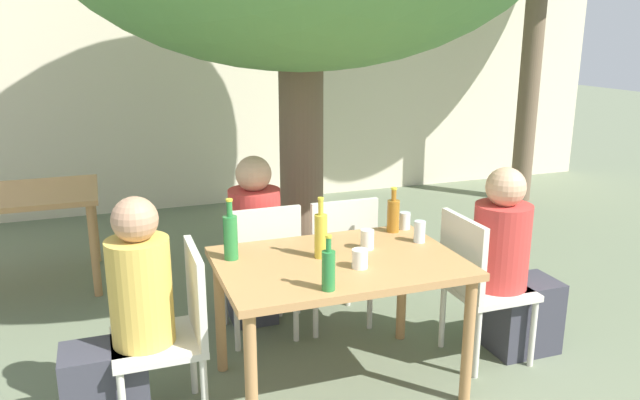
# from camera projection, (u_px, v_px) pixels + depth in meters

# --- Properties ---
(ground_plane) EXTENTS (30.00, 30.00, 0.00)m
(ground_plane) POSITION_uv_depth(u_px,v_px,m) (338.00, 384.00, 3.50)
(ground_plane) COLOR #667056
(cafe_building_wall) EXTENTS (10.00, 0.08, 2.80)m
(cafe_building_wall) POSITION_uv_depth(u_px,v_px,m) (206.00, 79.00, 6.76)
(cafe_building_wall) COLOR beige
(cafe_building_wall) RESTS_ON ground_plane
(dining_table_front) EXTENTS (1.28, 0.88, 0.75)m
(dining_table_front) POSITION_uv_depth(u_px,v_px,m) (339.00, 275.00, 3.33)
(dining_table_front) COLOR #B27F4C
(dining_table_front) RESTS_ON ground_plane
(dining_table_back) EXTENTS (1.30, 0.87, 0.75)m
(dining_table_back) POSITION_uv_depth(u_px,v_px,m) (7.00, 205.00, 4.65)
(dining_table_back) COLOR #B27F4C
(dining_table_back) RESTS_ON ground_plane
(patio_chair_0) EXTENTS (0.44, 0.44, 0.90)m
(patio_chair_0) POSITION_uv_depth(u_px,v_px,m) (175.00, 326.00, 3.09)
(patio_chair_0) COLOR beige
(patio_chair_0) RESTS_ON ground_plane
(patio_chair_1) EXTENTS (0.44, 0.44, 0.90)m
(patio_chair_1) POSITION_uv_depth(u_px,v_px,m) (477.00, 280.00, 3.65)
(patio_chair_1) COLOR beige
(patio_chair_1) RESTS_ON ground_plane
(patio_chair_2) EXTENTS (0.44, 0.44, 0.90)m
(patio_chair_2) POSITION_uv_depth(u_px,v_px,m) (262.00, 264.00, 3.90)
(patio_chair_2) COLOR beige
(patio_chair_2) RESTS_ON ground_plane
(patio_chair_3) EXTENTS (0.44, 0.44, 0.90)m
(patio_chair_3) POSITION_uv_depth(u_px,v_px,m) (338.00, 254.00, 4.06)
(patio_chair_3) COLOR beige
(patio_chair_3) RESTS_ON ground_plane
(person_seated_0) EXTENTS (0.55, 0.30, 1.19)m
(person_seated_0) POSITION_uv_depth(u_px,v_px,m) (124.00, 331.00, 3.01)
(person_seated_0) COLOR #383842
(person_seated_0) RESTS_ON ground_plane
(person_seated_1) EXTENTS (0.57, 0.33, 1.17)m
(person_seated_1) POSITION_uv_depth(u_px,v_px,m) (511.00, 272.00, 3.72)
(person_seated_1) COLOR #383842
(person_seated_1) RESTS_ON ground_plane
(person_seated_2) EXTENTS (0.33, 0.57, 1.17)m
(person_seated_2) POSITION_uv_depth(u_px,v_px,m) (253.00, 250.00, 4.11)
(person_seated_2) COLOR #383842
(person_seated_2) RESTS_ON ground_plane
(amber_bottle_0) EXTENTS (0.07, 0.07, 0.27)m
(amber_bottle_0) POSITION_uv_depth(u_px,v_px,m) (393.00, 215.00, 3.73)
(amber_bottle_0) COLOR #9E661E
(amber_bottle_0) RESTS_ON dining_table_front
(green_bottle_1) EXTENTS (0.06, 0.06, 0.27)m
(green_bottle_1) POSITION_uv_depth(u_px,v_px,m) (328.00, 269.00, 2.90)
(green_bottle_1) COLOR #287A38
(green_bottle_1) RESTS_ON dining_table_front
(oil_cruet_2) EXTENTS (0.07, 0.07, 0.33)m
(oil_cruet_2) POSITION_uv_depth(u_px,v_px,m) (321.00, 234.00, 3.30)
(oil_cruet_2) COLOR gold
(oil_cruet_2) RESTS_ON dining_table_front
(green_bottle_3) EXTENTS (0.08, 0.08, 0.33)m
(green_bottle_3) POSITION_uv_depth(u_px,v_px,m) (231.00, 236.00, 3.28)
(green_bottle_3) COLOR #287A38
(green_bottle_3) RESTS_ON dining_table_front
(drinking_glass_0) EXTENTS (0.08, 0.08, 0.11)m
(drinking_glass_0) POSITION_uv_depth(u_px,v_px,m) (367.00, 239.00, 3.45)
(drinking_glass_0) COLOR silver
(drinking_glass_0) RESTS_ON dining_table_front
(drinking_glass_1) EXTENTS (0.07, 0.07, 0.10)m
(drinking_glass_1) POSITION_uv_depth(u_px,v_px,m) (405.00, 221.00, 3.80)
(drinking_glass_1) COLOR silver
(drinking_glass_1) RESTS_ON dining_table_front
(drinking_glass_2) EXTENTS (0.08, 0.08, 0.10)m
(drinking_glass_2) POSITION_uv_depth(u_px,v_px,m) (360.00, 259.00, 3.18)
(drinking_glass_2) COLOR silver
(drinking_glass_2) RESTS_ON dining_table_front
(drinking_glass_3) EXTENTS (0.07, 0.07, 0.12)m
(drinking_glass_3) POSITION_uv_depth(u_px,v_px,m) (420.00, 232.00, 3.56)
(drinking_glass_3) COLOR silver
(drinking_glass_3) RESTS_ON dining_table_front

